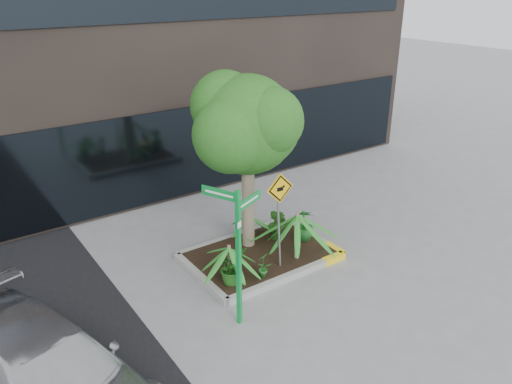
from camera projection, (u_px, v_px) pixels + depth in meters
ground at (261, 266)px, 11.34m from camera, size 80.00×80.00×0.00m
planter at (262, 255)px, 11.63m from camera, size 3.35×2.36×0.15m
tree at (247, 125)px, 10.84m from camera, size 2.83×2.51×4.25m
palm_front at (297, 215)px, 11.00m from camera, size 1.29×1.29×1.43m
palm_left at (229, 248)px, 10.33m from camera, size 0.90×0.90×1.00m
palm_back at (248, 216)px, 12.11m from camera, size 0.69×0.69×0.77m
parked_car at (48, 376)px, 7.33m from camera, size 3.05×4.92×1.33m
shrub_a at (231, 267)px, 10.36m from camera, size 0.92×0.92×0.74m
shrub_b at (305, 224)px, 12.07m from camera, size 0.63×0.63×0.80m
shrub_c at (263, 264)px, 10.58m from camera, size 0.38×0.38×0.61m
shrub_d at (277, 224)px, 12.06m from camera, size 0.51×0.51×0.84m
street_sign_post at (238, 243)px, 8.90m from camera, size 1.01×0.76×2.74m
cattle_sign at (279, 204)px, 10.56m from camera, size 0.67×0.21×2.18m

